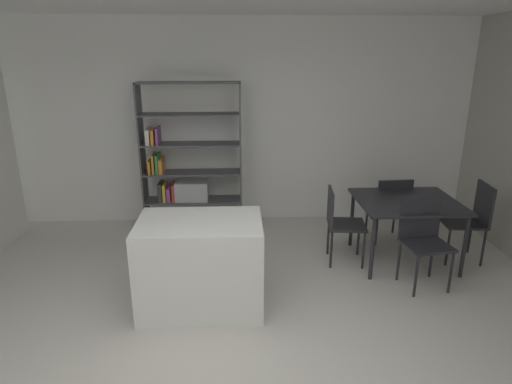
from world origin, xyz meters
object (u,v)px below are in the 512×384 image
object	(u,v)px
dining_table	(407,206)
dining_chair_far	(390,203)
dining_chair_island_side	(339,219)
dining_chair_window_side	(472,216)
kitchen_island	(201,264)
open_bookshelf	(186,168)
dining_chair_near	(423,233)

from	to	relation	value
dining_table	dining_chair_far	world-z (taller)	dining_chair_far
dining_table	dining_chair_island_side	xyz separation A→B (m)	(-0.77, 0.01, -0.15)
dining_table	dining_chair_window_side	distance (m)	0.80
dining_table	kitchen_island	bearing A→B (deg)	-159.47
dining_chair_far	dining_chair_window_side	xyz separation A→B (m)	(0.78, -0.54, 0.02)
dining_table	dining_chair_window_side	xyz separation A→B (m)	(0.79, -0.01, -0.13)
dining_chair_island_side	dining_chair_window_side	world-z (taller)	dining_chair_window_side
dining_chair_window_side	open_bookshelf	bearing A→B (deg)	-103.10
open_bookshelf	dining_chair_island_side	world-z (taller)	open_bookshelf
dining_table	dining_chair_island_side	world-z (taller)	dining_chair_island_side
dining_chair_far	dining_chair_near	bearing A→B (deg)	85.45
kitchen_island	dining_chair_far	size ratio (longest dim) A/B	1.34
kitchen_island	dining_table	world-z (taller)	kitchen_island
dining_table	dining_chair_window_side	world-z (taller)	dining_chair_window_side
dining_chair_near	dining_chair_window_side	bearing A→B (deg)	24.18
kitchen_island	open_bookshelf	world-z (taller)	open_bookshelf
dining_chair_near	dining_chair_far	distance (m)	1.05
dining_table	dining_chair_near	distance (m)	0.54
kitchen_island	dining_chair_far	distance (m)	2.69
kitchen_island	dining_chair_far	world-z (taller)	kitchen_island
dining_chair_window_side	dining_chair_island_side	bearing A→B (deg)	-85.64
kitchen_island	dining_chair_near	size ratio (longest dim) A/B	1.23
open_bookshelf	dining_table	size ratio (longest dim) A/B	1.78
open_bookshelf	dining_chair_island_side	bearing A→B (deg)	-30.70
dining_chair_island_side	open_bookshelf	bearing A→B (deg)	65.50
dining_chair_near	dining_chair_island_side	bearing A→B (deg)	136.33
kitchen_island	dining_chair_island_side	size ratio (longest dim) A/B	1.32
kitchen_island	open_bookshelf	bearing A→B (deg)	99.54
dining_table	dining_chair_far	bearing A→B (deg)	89.41
dining_chair_far	dining_chair_island_side	bearing A→B (deg)	30.18
dining_chair_far	dining_chair_window_side	bearing A→B (deg)	141.93
kitchen_island	dining_chair_near	bearing A→B (deg)	8.38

